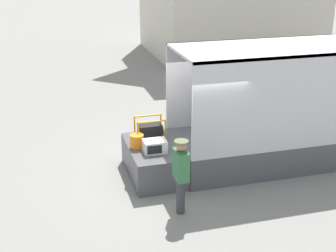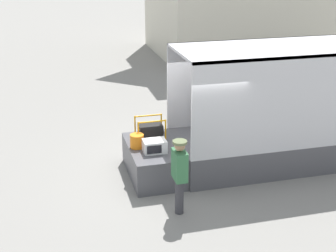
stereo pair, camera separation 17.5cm
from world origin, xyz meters
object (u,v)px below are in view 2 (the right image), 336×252
object	(u,v)px
microwave	(155,146)
worker_person	(180,170)
orange_bucket	(137,141)
portable_generator	(151,131)

from	to	relation	value
microwave	worker_person	size ratio (longest dim) A/B	0.32
microwave	orange_bucket	size ratio (longest dim) A/B	1.63
portable_generator	worker_person	distance (m)	2.20
portable_generator	orange_bucket	bearing A→B (deg)	-138.30
microwave	portable_generator	world-z (taller)	portable_generator
portable_generator	orange_bucket	world-z (taller)	portable_generator
microwave	orange_bucket	world-z (taller)	orange_bucket
microwave	orange_bucket	bearing A→B (deg)	134.28
orange_bucket	worker_person	distance (m)	1.90
portable_generator	orange_bucket	xyz separation A→B (m)	(-0.42, -0.38, -0.05)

